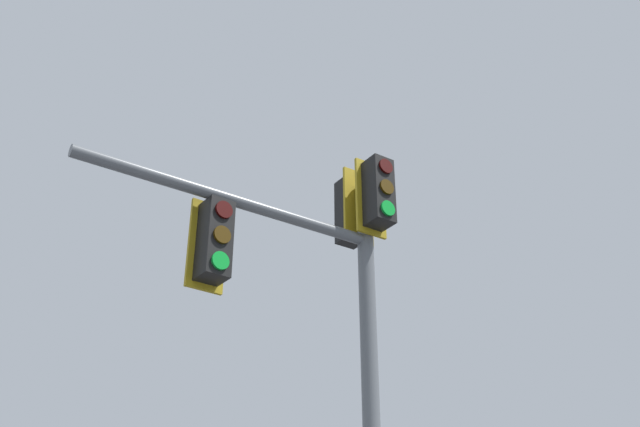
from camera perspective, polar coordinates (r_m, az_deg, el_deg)
signal_mast_assembly at (r=8.39m, az=0.89°, el=-7.52°), size 2.33×3.58×7.14m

